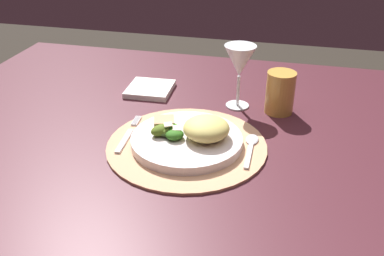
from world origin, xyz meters
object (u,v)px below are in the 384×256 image
object	(u,v)px
spoon	(251,144)
wine_glass	(240,63)
dining_table	(197,171)
fork	(128,135)
amber_tumbler	(280,93)
dinner_plate	(187,140)
napkin	(150,89)

from	to	relation	value
spoon	wine_glass	size ratio (longest dim) A/B	0.86
dining_table	spoon	size ratio (longest dim) A/B	10.28
fork	spoon	distance (m)	0.28
spoon	amber_tumbler	world-z (taller)	amber_tumbler
dinner_plate	napkin	xyz separation A→B (m)	(-0.17, 0.26, -0.01)
spoon	wine_glass	bearing A→B (deg)	106.69
fork	spoon	world-z (taller)	spoon
dining_table	spoon	bearing A→B (deg)	-12.66
dining_table	fork	bearing A→B (deg)	-160.24
dining_table	wine_glass	bearing A→B (deg)	68.40
dinner_plate	napkin	distance (m)	0.32
amber_tumbler	dinner_plate	bearing A→B (deg)	-130.06
napkin	amber_tumbler	bearing A→B (deg)	-6.81
dining_table	napkin	world-z (taller)	napkin
dinner_plate	spoon	world-z (taller)	dinner_plate
wine_glass	napkin	bearing A→B (deg)	171.91
dinner_plate	wine_glass	xyz separation A→B (m)	(0.08, 0.23, 0.10)
dining_table	napkin	xyz separation A→B (m)	(-0.18, 0.21, 0.11)
dining_table	napkin	distance (m)	0.30
napkin	dining_table	bearing A→B (deg)	-48.33
dinner_plate	fork	distance (m)	0.14
dinner_plate	wine_glass	distance (m)	0.26
wine_glass	spoon	bearing A→B (deg)	-73.31
fork	spoon	xyz separation A→B (m)	(0.28, 0.03, 0.00)
fork	dining_table	bearing A→B (deg)	19.76
dining_table	spoon	world-z (taller)	spoon
fork	napkin	size ratio (longest dim) A/B	1.37
dining_table	fork	size ratio (longest dim) A/B	8.57
spoon	dinner_plate	bearing A→B (deg)	-168.56
dinner_plate	wine_glass	size ratio (longest dim) A/B	1.49
dining_table	dinner_plate	size ratio (longest dim) A/B	5.92
dining_table	amber_tumbler	size ratio (longest dim) A/B	13.57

